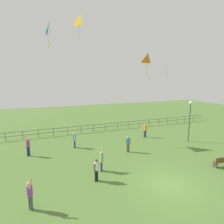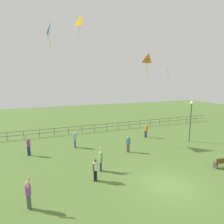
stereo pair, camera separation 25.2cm
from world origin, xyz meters
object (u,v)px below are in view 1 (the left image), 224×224
at_px(lamppost, 190,112).
at_px(kite_2, 81,23).
at_px(person_6, 28,146).
at_px(kite_3, 50,29).
at_px(kite_4, 148,59).
at_px(person_3, 101,160).
at_px(park_bench, 222,161).
at_px(person_5, 74,139).
at_px(person_0, 128,143).
at_px(person_4, 30,193).
at_px(kite_0, 165,68).
at_px(person_1, 145,130).
at_px(person_2, 96,168).

relative_size(lamppost, kite_2, 1.79).
xyz_separation_m(person_6, kite_3, (2.80, 4.44, 11.12)).
xyz_separation_m(kite_3, kite_4, (9.71, -3.87, -3.11)).
bearing_deg(person_3, park_bench, -17.64).
relative_size(person_5, kite_2, 0.64).
bearing_deg(person_0, kite_4, 38.66).
bearing_deg(person_4, person_3, 28.68).
distance_m(kite_0, kite_2, 11.23).
relative_size(person_1, person_4, 0.86).
relative_size(person_5, person_6, 0.82).
relative_size(person_0, kite_0, 0.61).
distance_m(person_6, kite_3, 12.30).
bearing_deg(person_0, person_6, 164.22).
distance_m(lamppost, person_3, 11.81).
height_order(park_bench, person_0, person_0).
xyz_separation_m(lamppost, kite_3, (-13.57, 6.56, 8.83)).
xyz_separation_m(person_1, person_5, (-8.43, -0.37, -0.01)).
height_order(person_4, kite_3, kite_3).
relative_size(person_2, person_3, 0.87).
bearing_deg(person_5, kite_4, 0.25).
distance_m(lamppost, kite_3, 17.47).
bearing_deg(kite_0, person_4, -148.03).
xyz_separation_m(person_2, person_5, (-0.20, 6.82, 0.02)).
bearing_deg(person_2, lamppost, 19.18).
height_order(person_4, kite_0, kite_0).
bearing_deg(person_2, person_5, 91.64).
distance_m(person_5, kite_2, 12.01).
xyz_separation_m(person_0, person_4, (-8.33, -5.25, 0.03)).
relative_size(person_6, kite_4, 0.78).
bearing_deg(person_4, kite_4, 34.35).
relative_size(person_2, person_5, 0.98).
bearing_deg(kite_3, person_6, -122.27).
bearing_deg(person_4, person_0, 32.23).
distance_m(lamppost, kite_0, 6.48).
bearing_deg(kite_2, park_bench, -52.04).
height_order(person_0, kite_0, kite_0).
xyz_separation_m(person_3, kite_4, (7.33, 5.67, 8.09)).
bearing_deg(person_0, person_1, 40.56).
height_order(person_4, kite_4, kite_4).
relative_size(person_1, kite_4, 0.64).
bearing_deg(person_4, person_1, 35.10).
bearing_deg(person_4, kite_0, 31.97).
bearing_deg(person_0, kite_3, 130.58).
xyz_separation_m(person_6, kite_2, (5.72, 2.93, 11.62)).
xyz_separation_m(park_bench, person_6, (-14.21, 7.96, 0.52)).
bearing_deg(person_4, person_6, 92.85).
distance_m(park_bench, person_0, 7.78).
height_order(person_1, kite_2, kite_2).
bearing_deg(person_0, person_2, -138.35).
distance_m(person_0, person_5, 5.40).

